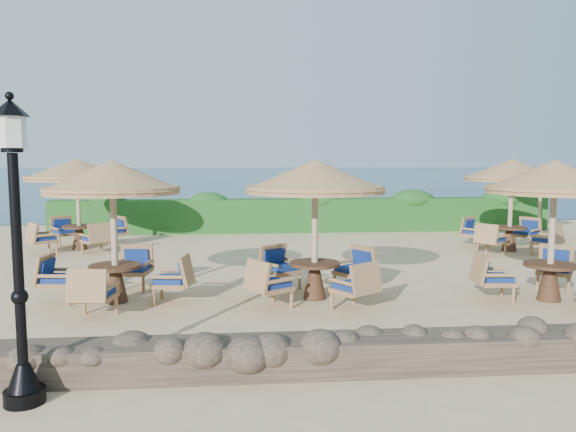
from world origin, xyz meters
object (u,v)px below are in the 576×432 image
Objects in this scene: extra_parasol at (541,173)px; cafe_set_1 at (315,206)px; cafe_set_4 at (511,189)px; cafe_set_0 at (113,210)px; cafe_set_3 at (78,186)px; cafe_set_2 at (553,204)px; lamp_post at (18,265)px.

cafe_set_1 reaches higher than extra_parasol.
cafe_set_0 is at bearing -154.10° from cafe_set_4.
cafe_set_1 is (-8.79, -7.72, -0.39)m from extra_parasol.
cafe_set_1 and cafe_set_3 have the same top height.
cafe_set_0 is at bearing 175.79° from cafe_set_2.
lamp_post is 1.23× the size of cafe_set_4.
cafe_set_4 is (10.18, 9.26, 0.24)m from lamp_post.
lamp_post is at bearing -137.71° from cafe_set_4.
cafe_set_0 is (0.07, 4.35, 0.18)m from lamp_post.
lamp_post is 5.74m from cafe_set_1.
cafe_set_2 is 0.94× the size of cafe_set_3.
cafe_set_2 is at bearing 24.52° from lamp_post.
lamp_post reaches higher than cafe_set_2.
cafe_set_3 is at bearing 133.93° from cafe_set_1.
cafe_set_4 is at bearing 42.29° from lamp_post.
lamp_post is at bearing -131.67° from cafe_set_1.
extra_parasol is at bearing 62.04° from cafe_set_2.
cafe_set_2 and cafe_set_4 have the same top height.
cafe_set_3 is (-10.51, 6.87, 0.02)m from cafe_set_2.
cafe_set_2 is at bearing -4.21° from cafe_set_0.
cafe_set_0 is 1.06× the size of cafe_set_4.
cafe_set_1 is 8.79m from cafe_set_3.
extra_parasol is 0.82× the size of cafe_set_3.
cafe_set_4 is (6.36, 4.97, 0.01)m from cafe_set_1.
cafe_set_3 is at bearing 173.77° from cafe_set_4.
cafe_set_1 is 0.99× the size of cafe_set_2.
cafe_set_0 and cafe_set_3 have the same top height.
cafe_set_0 is 1.05× the size of cafe_set_1.
lamp_post reaches higher than cafe_set_3.
extra_parasol is at bearing 48.55° from cafe_set_4.
cafe_set_0 is 1.04× the size of cafe_set_2.
lamp_post is at bearing -155.48° from cafe_set_2.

